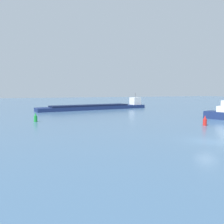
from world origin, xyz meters
TOP-DOWN VIEW (x-y plane):
  - ground_plane at (0.00, 0.00)m, footprint 400.00×400.00m
  - cargo_barge at (3.21, 53.57)m, footprint 39.84×11.15m
  - channel_buoy_red at (9.82, 10.26)m, footprint 0.70×0.70m
  - channel_buoy_green at (-18.83, 27.66)m, footprint 0.70×0.70m

SIDE VIEW (x-z plane):
  - ground_plane at x=0.00m, z-range 0.00..0.00m
  - channel_buoy_red at x=9.82m, z-range -0.14..1.76m
  - channel_buoy_green at x=-18.83m, z-range -0.14..1.76m
  - cargo_barge at x=3.21m, z-range -1.99..3.75m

